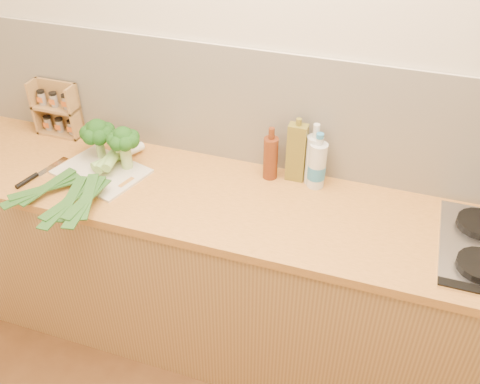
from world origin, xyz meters
name	(u,v)px	position (x,y,z in m)	size (l,w,h in m)	color
room_shell	(276,113)	(0.00, 1.49, 1.17)	(3.50, 3.50, 3.50)	beige
counter	(254,279)	(0.00, 1.20, 0.45)	(3.20, 0.62, 0.90)	#AA8347
chopping_board	(101,172)	(-0.72, 1.19, 0.91)	(0.38, 0.28, 0.01)	silver
broccoli_left	(98,132)	(-0.77, 1.30, 1.04)	(0.16, 0.16, 0.19)	#A1C774
broccoli_right	(124,140)	(-0.62, 1.26, 1.05)	(0.14, 0.15, 0.20)	#A1C774
leek_front	(93,167)	(-0.74, 1.17, 0.93)	(0.36, 0.62, 0.04)	white
leek_mid	(97,171)	(-0.69, 1.14, 0.95)	(0.10, 0.67, 0.04)	white
leek_back	(104,171)	(-0.65, 1.12, 0.97)	(0.16, 0.62, 0.04)	white
chefs_knife	(33,177)	(-0.98, 1.06, 0.91)	(0.09, 0.28, 0.02)	silver
spice_rack	(58,111)	(-1.08, 1.44, 1.02)	(0.23, 0.09, 0.27)	#B1834C
oil_tin	(297,152)	(0.11, 1.42, 1.04)	(0.08, 0.05, 0.30)	olive
glass_bottle	(314,159)	(0.19, 1.42, 1.02)	(0.07, 0.07, 0.28)	silver
amber_bottle	(271,157)	(0.01, 1.40, 1.00)	(0.06, 0.06, 0.25)	#5F2912
water_bottle	(317,166)	(0.21, 1.40, 1.00)	(0.08, 0.08, 0.24)	silver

